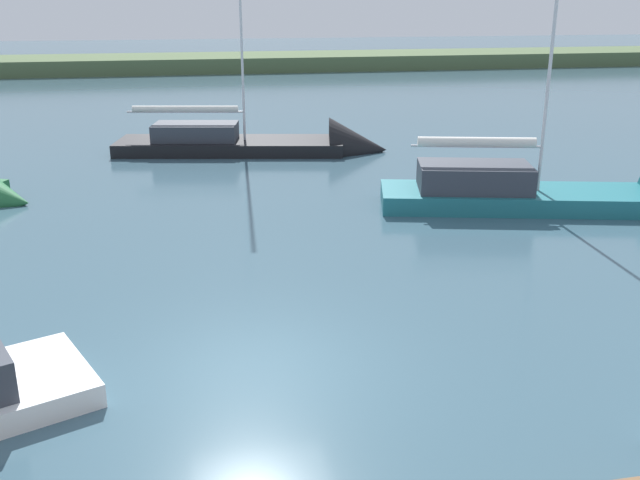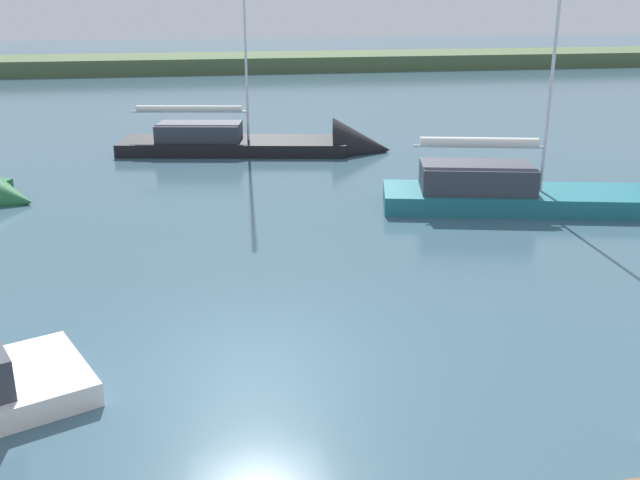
# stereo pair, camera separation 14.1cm
# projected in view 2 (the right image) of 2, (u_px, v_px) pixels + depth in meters

# --- Properties ---
(ground_plane) EXTENTS (200.00, 200.00, 0.00)m
(ground_plane) POSITION_uv_depth(u_px,v_px,m) (259.00, 367.00, 11.81)
(ground_plane) COLOR #385666
(far_shoreline) EXTENTS (180.00, 8.00, 2.40)m
(far_shoreline) POSITION_uv_depth(u_px,v_px,m) (193.00, 70.00, 59.95)
(far_shoreline) COLOR #4C603D
(far_shoreline) RESTS_ON ground_plane
(sailboat_behind_pier) EXTENTS (10.83, 4.51, 12.74)m
(sailboat_behind_pier) POSITION_uv_depth(u_px,v_px,m) (281.00, 147.00, 28.17)
(sailboat_behind_pier) COLOR black
(sailboat_behind_pier) RESTS_ON ground_plane
(sailboat_mid_channel) EXTENTS (9.88, 4.50, 10.08)m
(sailboat_mid_channel) POSITION_uv_depth(u_px,v_px,m) (569.00, 201.00, 20.57)
(sailboat_mid_channel) COLOR #1E6B75
(sailboat_mid_channel) RESTS_ON ground_plane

